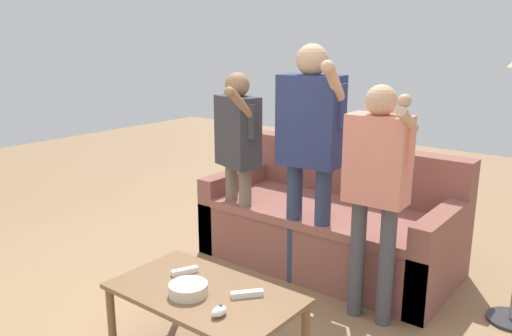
{
  "coord_description": "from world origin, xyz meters",
  "views": [
    {
      "loc": [
        1.94,
        -1.91,
        1.67
      ],
      "look_at": [
        0.2,
        0.32,
        0.95
      ],
      "focal_mm": 36.23,
      "sensor_mm": 36.0,
      "label": 1
    }
  ],
  "objects": [
    {
      "name": "ground_plane",
      "position": [
        0.0,
        0.0,
        0.0
      ],
      "size": [
        12.0,
        12.0,
        0.0
      ],
      "primitive_type": "plane",
      "color": "#93704C"
    },
    {
      "name": "couch",
      "position": [
        0.13,
        1.33,
        0.3
      ],
      "size": [
        1.83,
        0.9,
        0.86
      ],
      "color": "brown",
      "rests_on": "ground"
    },
    {
      "name": "coffee_table",
      "position": [
        0.26,
        -0.19,
        0.36
      ],
      "size": [
        0.98,
        0.56,
        0.41
      ],
      "color": "brown",
      "rests_on": "ground"
    },
    {
      "name": "snack_bowl",
      "position": [
        0.22,
        -0.26,
        0.44
      ],
      "size": [
        0.2,
        0.2,
        0.06
      ],
      "primitive_type": "cylinder",
      "color": "beige",
      "rests_on": "coffee_table"
    },
    {
      "name": "game_remote_nunchuk",
      "position": [
        0.48,
        -0.32,
        0.44
      ],
      "size": [
        0.06,
        0.09,
        0.05
      ],
      "color": "white",
      "rests_on": "coffee_table"
    },
    {
      "name": "player_left",
      "position": [
        -0.44,
        0.92,
        0.9
      ],
      "size": [
        0.4,
        0.4,
        1.43
      ],
      "color": "#756656",
      "rests_on": "ground"
    },
    {
      "name": "player_center",
      "position": [
        0.19,
        0.89,
        1.03
      ],
      "size": [
        0.5,
        0.35,
        1.63
      ],
      "color": "#2D3856",
      "rests_on": "ground"
    },
    {
      "name": "player_right",
      "position": [
        0.74,
        0.75,
        0.89
      ],
      "size": [
        0.42,
        0.27,
        1.42
      ],
      "color": "#47474C",
      "rests_on": "ground"
    },
    {
      "name": "game_remote_wand_near",
      "position": [
        0.47,
        -0.1,
        0.43
      ],
      "size": [
        0.13,
        0.15,
        0.03
      ],
      "color": "white",
      "rests_on": "coffee_table"
    },
    {
      "name": "game_remote_wand_far",
      "position": [
        0.04,
        -0.11,
        0.43
      ],
      "size": [
        0.1,
        0.15,
        0.03
      ],
      "color": "white",
      "rests_on": "coffee_table"
    }
  ]
}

